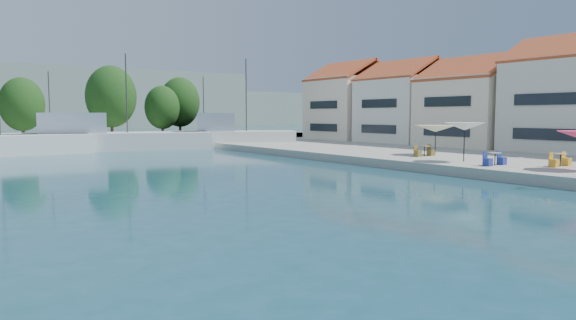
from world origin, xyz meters
TOP-DOWN VIEW (x-y plane):
  - quay_right at (22.00, 30.00)m, footprint 32.00×92.00m
  - quay_far at (-8.00, 67.00)m, footprint 90.00×16.00m
  - hill_east at (40.00, 180.00)m, footprint 140.00×40.00m
  - building_03 at (24.00, 24.00)m, footprint 8.40×8.80m
  - building_04 at (24.00, 33.00)m, footprint 9.00×8.80m
  - building_05 at (24.00, 42.00)m, footprint 8.40×8.80m
  - building_06 at (24.00, 51.00)m, footprint 9.00×8.80m
  - trawler_03 at (-5.09, 55.83)m, footprint 21.19×9.91m
  - trawler_04 at (8.39, 53.28)m, footprint 13.59×9.11m
  - tree_05 at (-10.47, 68.60)m, footprint 4.92×4.92m
  - tree_06 at (-0.50, 68.19)m, footprint 6.18×6.18m
  - tree_07 at (6.56, 69.39)m, footprint 4.68×4.68m
  - tree_08 at (10.00, 71.56)m, footprint 5.62×5.62m
  - umbrella_white at (9.01, 23.12)m, footprint 2.57×2.57m
  - umbrella_cream at (11.97, 27.84)m, footprint 3.06×3.06m
  - cafe_table_01 at (10.95, 17.96)m, footprint 1.82×0.70m
  - cafe_table_02 at (8.37, 20.47)m, footprint 1.82×0.70m
  - cafe_table_03 at (10.28, 27.42)m, footprint 1.82×0.70m

SIDE VIEW (x-z plane):
  - quay_right at x=22.00m, z-range 0.00..0.60m
  - quay_far at x=-8.00m, z-range 0.00..0.60m
  - cafe_table_01 at x=10.95m, z-range 0.51..1.27m
  - cafe_table_02 at x=8.37m, z-range 0.51..1.27m
  - cafe_table_03 at x=10.28m, z-range 0.51..1.27m
  - trawler_03 at x=-5.09m, z-range -4.03..6.17m
  - trawler_04 at x=8.39m, z-range -4.03..6.17m
  - umbrella_cream at x=11.97m, z-range 1.46..3.67m
  - umbrella_white at x=9.01m, z-range 1.60..4.10m
  - tree_07 at x=6.56m, z-range 1.13..8.06m
  - tree_05 at x=-10.47m, z-range 1.16..8.45m
  - building_04 at x=24.00m, z-range 0.42..9.62m
  - building_05 at x=24.00m, z-range 0.41..10.11m
  - tree_08 at x=10.00m, z-range 1.24..9.56m
  - building_06 at x=24.00m, z-range 0.40..10.60m
  - building_03 at x=24.00m, z-range 0.40..10.60m
  - tree_06 at x=-0.50m, z-range 1.31..10.45m
  - hill_east at x=40.00m, z-range 0.00..12.00m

